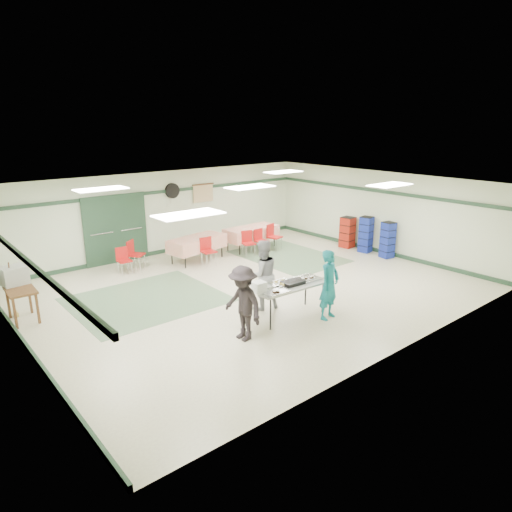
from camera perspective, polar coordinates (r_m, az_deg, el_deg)
floor at (r=12.13m, az=-0.71°, el=-4.01°), size 11.00×11.00×0.00m
ceiling at (r=11.46m, az=-0.76°, el=8.73°), size 11.00×11.00×0.00m
wall_back at (r=15.40m, az=-11.37°, el=5.35°), size 11.00×0.00×11.00m
wall_front at (r=8.84m, az=17.97°, el=-3.52°), size 11.00×0.00×11.00m
wall_left at (r=9.44m, az=-27.71°, el=-3.38°), size 0.00×9.00×9.00m
wall_right at (r=15.69m, az=15.15°, el=5.30°), size 0.00×9.00×9.00m
trim_back at (r=15.25m, az=-11.47°, el=7.91°), size 11.00×0.06×0.10m
baseboard_back at (r=15.67m, az=-11.06°, el=0.70°), size 11.00×0.06×0.12m
trim_left at (r=9.26m, az=-28.11°, el=0.74°), size 0.06×9.00×0.10m
baseboard_left at (r=9.92m, az=-26.54°, el=-10.38°), size 0.06×9.00×0.12m
trim_right at (r=15.55m, az=15.28°, el=7.81°), size 0.06×9.00×0.10m
baseboard_right at (r=15.95m, az=14.74°, el=0.74°), size 0.06×9.00×0.12m
green_patch_a at (r=11.67m, az=-13.50°, el=-5.31°), size 3.50×3.00×0.01m
green_patch_b at (r=14.95m, az=4.01°, el=-0.02°), size 2.50×3.50×0.01m
double_door_left at (r=14.52m, az=-18.82°, el=2.89°), size 0.90×0.06×2.10m
double_door_right at (r=14.87m, az=-15.43°, el=3.49°), size 0.90×0.06×2.10m
door_frame at (r=14.67m, az=-17.09°, el=3.18°), size 2.00×0.03×2.15m
wall_fan at (r=15.37m, az=-10.43°, el=8.03°), size 0.50×0.10×0.50m
scroll_banner at (r=16.01m, az=-6.63°, el=7.80°), size 0.80×0.02×0.60m
serving_table at (r=10.19m, az=4.21°, el=-3.85°), size 1.81×0.81×0.76m
sheet_tray_right at (r=10.56m, az=6.59°, el=-2.84°), size 0.58×0.45×0.02m
sheet_tray_mid at (r=10.19m, az=3.25°, el=-3.50°), size 0.55×0.42×0.02m
sheet_tray_left at (r=9.71m, az=2.41°, el=-4.51°), size 0.57×0.44×0.02m
baking_pan at (r=10.20m, az=4.62°, el=-3.33°), size 0.53×0.34×0.08m
foam_box_stack at (r=9.67m, az=0.37°, el=-3.90°), size 0.27×0.25×0.24m
volunteer_teal at (r=10.20m, az=9.14°, el=-3.57°), size 0.63×0.47×1.58m
volunteer_grey at (r=10.58m, az=0.77°, el=-2.37°), size 0.94×0.81×1.66m
volunteer_dark at (r=9.11m, az=-1.64°, el=-5.94°), size 0.60×1.02×1.55m
dining_table_a at (r=15.68m, az=-0.58°, el=2.95°), size 1.92×0.90×0.77m
dining_table_b at (r=14.43m, az=-7.37°, el=1.61°), size 1.98×1.14×0.77m
chair_a at (r=15.21m, az=0.49°, el=2.22°), size 0.39×0.39×0.81m
chair_b at (r=14.88m, az=-1.04°, el=1.94°), size 0.47×0.47×0.82m
chair_c at (r=15.56m, az=2.10°, el=2.74°), size 0.51×0.51×0.89m
chair_d at (r=13.98m, az=-6.12°, el=0.97°), size 0.43×0.43×0.85m
chair_loose_a at (r=13.97m, az=-15.04°, el=0.52°), size 0.57×0.57×0.88m
chair_loose_b at (r=13.66m, az=-16.27°, el=-0.22°), size 0.37×0.37×0.78m
crate_stack_blue_a at (r=15.69m, az=13.57°, el=2.62°), size 0.43×0.43×1.21m
crate_stack_red at (r=16.16m, az=11.35°, el=2.93°), size 0.46×0.46×1.08m
crate_stack_blue_b at (r=15.21m, az=16.13°, el=1.92°), size 0.42×0.42×1.17m
printer_table at (r=11.22m, az=-27.32°, el=-4.21°), size 0.59×0.88×0.74m
office_printer at (r=11.52m, az=-28.01°, el=-2.15°), size 0.57×0.51×0.41m
broom at (r=11.62m, az=-28.22°, el=-3.56°), size 0.06×0.21×1.26m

